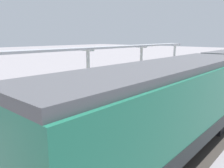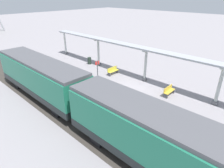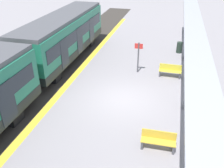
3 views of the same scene
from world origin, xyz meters
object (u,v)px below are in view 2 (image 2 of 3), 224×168
at_px(train_far_carriage, 41,78).
at_px(canopy_pillar_second, 219,86).
at_px(trash_bin, 89,61).
at_px(passenger_waiting_near_edge, 202,130).
at_px(bench_near_end, 169,91).
at_px(canopy_pillar_fourth, 98,52).
at_px(bench_mid_platform, 113,71).
at_px(platform_info_sign, 97,68).
at_px(train_near_carriage, 157,141).
at_px(canopy_pillar_third, 145,65).
at_px(canopy_pillar_fifth, 65,43).

xyz_separation_m(train_far_carriage, canopy_pillar_second, (9.30, -12.06, -0.08)).
bearing_deg(trash_bin, passenger_waiting_near_edge, -107.42).
distance_m(train_far_carriage, passenger_waiting_near_edge, 13.43).
relative_size(trash_bin, passenger_waiting_near_edge, 0.54).
bearing_deg(bench_near_end, canopy_pillar_fourth, 83.32).
relative_size(bench_mid_platform, platform_info_sign, 0.68).
bearing_deg(canopy_pillar_fourth, bench_mid_platform, -107.07).
relative_size(canopy_pillar_second, platform_info_sign, 1.56).
relative_size(train_near_carriage, canopy_pillar_fourth, 3.28).
bearing_deg(passenger_waiting_near_edge, train_near_carriage, 162.38).
xyz_separation_m(canopy_pillar_fourth, passenger_waiting_near_edge, (-5.78, -15.44, -0.69)).
height_order(canopy_pillar_third, trash_bin, canopy_pillar_third).
relative_size(train_near_carriage, canopy_pillar_third, 3.28).
distance_m(canopy_pillar_fourth, platform_info_sign, 4.81).
relative_size(train_far_carriage, canopy_pillar_third, 3.28).
relative_size(bench_mid_platform, passenger_waiting_near_edge, 0.90).
xyz_separation_m(canopy_pillar_third, platform_info_sign, (-3.36, 3.85, -0.41)).
relative_size(bench_near_end, passenger_waiting_near_edge, 0.90).
distance_m(train_near_carriage, canopy_pillar_fifth, 23.70).
xyz_separation_m(train_near_carriage, bench_near_end, (8.03, 3.48, -1.38)).
relative_size(canopy_pillar_fourth, passenger_waiting_near_edge, 2.05).
height_order(train_near_carriage, platform_info_sign, train_near_carriage).
distance_m(canopy_pillar_second, canopy_pillar_fifth, 22.03).
bearing_deg(bench_mid_platform, train_near_carriage, -127.34).
distance_m(canopy_pillar_second, trash_bin, 15.86).
relative_size(canopy_pillar_third, canopy_pillar_fifth, 1.00).
bearing_deg(canopy_pillar_second, canopy_pillar_fourth, 90.00).
height_order(canopy_pillar_second, platform_info_sign, canopy_pillar_second).
xyz_separation_m(canopy_pillar_fourth, trash_bin, (-0.55, 1.24, -1.29)).
xyz_separation_m(train_far_carriage, canopy_pillar_fifth, (9.30, 9.97, -0.08)).
xyz_separation_m(bench_near_end, platform_info_sign, (-2.09, 7.42, 0.89)).
height_order(train_far_carriage, passenger_waiting_near_edge, train_far_carriage).
bearing_deg(canopy_pillar_third, trash_bin, 93.67).
xyz_separation_m(bench_near_end, bench_mid_platform, (0.18, 7.28, 0.00)).
bearing_deg(train_near_carriage, train_far_carriage, 90.00).
height_order(bench_mid_platform, platform_info_sign, platform_info_sign).
xyz_separation_m(train_far_carriage, trash_bin, (8.75, 3.74, -1.37)).
xyz_separation_m(train_near_carriage, bench_mid_platform, (8.21, 10.76, -1.38)).
xyz_separation_m(canopy_pillar_third, canopy_pillar_fifth, (0.00, 14.74, 0.00)).
xyz_separation_m(train_far_carriage, canopy_pillar_third, (9.30, -4.77, -0.08)).
height_order(canopy_pillar_second, bench_near_end, canopy_pillar_second).
bearing_deg(canopy_pillar_fifth, bench_near_end, -93.96).
distance_m(train_far_carriage, canopy_pillar_fifth, 13.64).
xyz_separation_m(canopy_pillar_fifth, platform_info_sign, (-3.36, -10.90, -0.41)).
xyz_separation_m(canopy_pillar_fifth, trash_bin, (-0.55, -6.23, -1.29)).
relative_size(canopy_pillar_second, canopy_pillar_fifth, 1.00).
height_order(train_near_carriage, canopy_pillar_second, train_near_carriage).
distance_m(canopy_pillar_fifth, bench_mid_platform, 11.17).
relative_size(train_far_carriage, canopy_pillar_fifth, 3.28).
bearing_deg(bench_mid_platform, canopy_pillar_third, -73.55).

